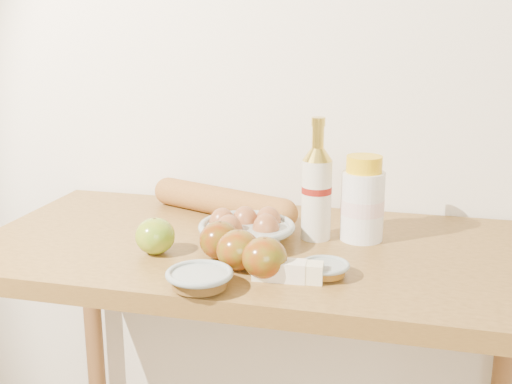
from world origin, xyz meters
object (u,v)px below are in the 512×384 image
egg_bowl (246,230)px  baguette (222,202)px  table (259,297)px  cream_bottle (363,201)px  bourbon_bottle (317,190)px

egg_bowl → baguette: size_ratio=0.63×
table → cream_bottle: bearing=20.9°
egg_bowl → baguette: egg_bowl is taller
table → baguette: (-0.14, 0.17, 0.16)m
bourbon_bottle → cream_bottle: (0.10, 0.02, -0.02)m
bourbon_bottle → cream_bottle: bearing=-6.5°
cream_bottle → bourbon_bottle: bearing=176.3°
baguette → egg_bowl: bearing=-38.3°
cream_bottle → table: bearing=-173.6°
table → bourbon_bottle: bearing=28.8°
bourbon_bottle → baguette: bourbon_bottle is taller
table → cream_bottle: size_ratio=6.56×
bourbon_bottle → egg_bowl: bearing=-170.0°
bourbon_bottle → cream_bottle: 0.10m
egg_bowl → table: bearing=20.9°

